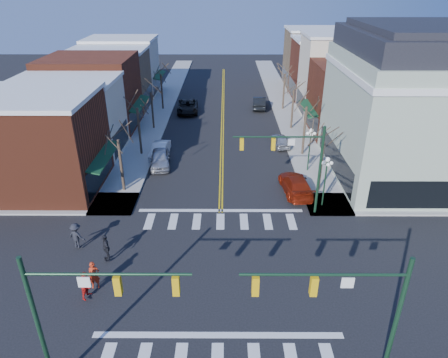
{
  "coord_description": "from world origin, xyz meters",
  "views": [
    {
      "loc": [
        0.37,
        -19.39,
        16.58
      ],
      "look_at": [
        0.27,
        7.83,
        2.8
      ],
      "focal_mm": 32.0,
      "sensor_mm": 36.0,
      "label": 1
    }
  ],
  "objects_px": {
    "car_left_far": "(188,106)",
    "pedestrian_red_a": "(94,275)",
    "pedestrian_dark_b": "(76,236)",
    "pedestrian_red_b": "(87,285)",
    "pedestrian_dark_a": "(106,247)",
    "car_right_near": "(296,184)",
    "car_right_far": "(259,103)",
    "car_right_mid": "(280,140)",
    "lamppost_midblock": "(310,143)",
    "lamppost_corner": "(326,173)",
    "car_left_near": "(160,158)",
    "victorian_corner": "(411,105)",
    "car_left_mid": "(160,150)"
  },
  "relations": [
    {
      "from": "lamppost_midblock",
      "to": "pedestrian_red_a",
      "type": "distance_m",
      "value": 22.49
    },
    {
      "from": "lamppost_midblock",
      "to": "pedestrian_dark_b",
      "type": "bearing_deg",
      "value": -145.5
    },
    {
      "from": "car_right_near",
      "to": "car_right_far",
      "type": "xyz_separation_m",
      "value": [
        -1.26,
        24.81,
        0.05
      ]
    },
    {
      "from": "car_left_far",
      "to": "pedestrian_red_a",
      "type": "xyz_separation_m",
      "value": [
        -2.5,
        -34.89,
        0.23
      ]
    },
    {
      "from": "pedestrian_red_a",
      "to": "car_left_far",
      "type": "bearing_deg",
      "value": 76.9
    },
    {
      "from": "pedestrian_dark_b",
      "to": "pedestrian_red_a",
      "type": "bearing_deg",
      "value": 139.68
    },
    {
      "from": "lamppost_corner",
      "to": "pedestrian_dark_b",
      "type": "distance_m",
      "value": 18.84
    },
    {
      "from": "pedestrian_red_a",
      "to": "victorian_corner",
      "type": "bearing_deg",
      "value": 24.38
    },
    {
      "from": "victorian_corner",
      "to": "pedestrian_red_b",
      "type": "relative_size",
      "value": 8.15
    },
    {
      "from": "lamppost_corner",
      "to": "pedestrian_red_b",
      "type": "relative_size",
      "value": 2.48
    },
    {
      "from": "car_right_far",
      "to": "pedestrian_red_a",
      "type": "xyz_separation_m",
      "value": [
        -12.44,
        -36.81,
        0.22
      ]
    },
    {
      "from": "victorian_corner",
      "to": "pedestrian_dark_b",
      "type": "distance_m",
      "value": 29.2
    },
    {
      "from": "car_left_near",
      "to": "lamppost_midblock",
      "type": "bearing_deg",
      "value": -12.41
    },
    {
      "from": "lamppost_midblock",
      "to": "car_left_near",
      "type": "height_order",
      "value": "lamppost_midblock"
    },
    {
      "from": "car_right_near",
      "to": "pedestrian_dark_b",
      "type": "height_order",
      "value": "pedestrian_dark_b"
    },
    {
      "from": "pedestrian_red_a",
      "to": "pedestrian_dark_b",
      "type": "height_order",
      "value": "pedestrian_dark_b"
    },
    {
      "from": "car_right_mid",
      "to": "pedestrian_red_b",
      "type": "relative_size",
      "value": 2.28
    },
    {
      "from": "car_left_far",
      "to": "pedestrian_red_a",
      "type": "distance_m",
      "value": 34.98
    },
    {
      "from": "victorian_corner",
      "to": "car_left_far",
      "type": "bearing_deg",
      "value": 137.95
    },
    {
      "from": "car_left_near",
      "to": "car_right_mid",
      "type": "distance_m",
      "value": 13.46
    },
    {
      "from": "car_right_mid",
      "to": "pedestrian_dark_a",
      "type": "distance_m",
      "value": 24.25
    },
    {
      "from": "pedestrian_red_a",
      "to": "pedestrian_dark_b",
      "type": "distance_m",
      "value": 4.56
    },
    {
      "from": "pedestrian_red_b",
      "to": "victorian_corner",
      "type": "bearing_deg",
      "value": -37.29
    },
    {
      "from": "pedestrian_dark_a",
      "to": "car_left_mid",
      "type": "bearing_deg",
      "value": 147.34
    },
    {
      "from": "car_right_far",
      "to": "pedestrian_dark_b",
      "type": "bearing_deg",
      "value": 70.24
    },
    {
      "from": "car_left_far",
      "to": "car_right_far",
      "type": "bearing_deg",
      "value": 7.54
    },
    {
      "from": "car_left_far",
      "to": "car_right_mid",
      "type": "distance_m",
      "value": 16.62
    },
    {
      "from": "pedestrian_red_a",
      "to": "pedestrian_dark_a",
      "type": "relative_size",
      "value": 0.94
    },
    {
      "from": "lamppost_midblock",
      "to": "car_right_far",
      "type": "relative_size",
      "value": 0.86
    },
    {
      "from": "pedestrian_red_b",
      "to": "car_right_far",
      "type": "bearing_deg",
      "value": -0.31
    },
    {
      "from": "car_left_mid",
      "to": "car_right_near",
      "type": "height_order",
      "value": "car_right_near"
    },
    {
      "from": "car_right_mid",
      "to": "car_left_mid",
      "type": "bearing_deg",
      "value": 7.54
    },
    {
      "from": "lamppost_midblock",
      "to": "pedestrian_red_a",
      "type": "bearing_deg",
      "value": -133.77
    },
    {
      "from": "lamppost_corner",
      "to": "pedestrian_dark_b",
      "type": "xyz_separation_m",
      "value": [
        -17.84,
        -5.76,
        -1.88
      ]
    },
    {
      "from": "car_right_mid",
      "to": "pedestrian_dark_a",
      "type": "relative_size",
      "value": 2.1
    },
    {
      "from": "car_right_far",
      "to": "car_left_near",
      "type": "bearing_deg",
      "value": 64.5
    },
    {
      "from": "car_right_mid",
      "to": "pedestrian_red_b",
      "type": "distance_m",
      "value": 27.2
    },
    {
      "from": "car_left_near",
      "to": "pedestrian_dark_b",
      "type": "distance_m",
      "value": 13.99
    },
    {
      "from": "car_left_near",
      "to": "pedestrian_dark_a",
      "type": "bearing_deg",
      "value": -102.31
    },
    {
      "from": "car_left_far",
      "to": "victorian_corner",
      "type": "bearing_deg",
      "value": -45.46
    },
    {
      "from": "pedestrian_red_b",
      "to": "pedestrian_dark_a",
      "type": "relative_size",
      "value": 0.92
    },
    {
      "from": "car_right_far",
      "to": "pedestrian_dark_a",
      "type": "distance_m",
      "value": 36.41
    },
    {
      "from": "pedestrian_dark_a",
      "to": "pedestrian_dark_b",
      "type": "relative_size",
      "value": 1.02
    },
    {
      "from": "car_right_mid",
      "to": "pedestrian_dark_b",
      "type": "xyz_separation_m",
      "value": [
        -16.04,
        -18.69,
        0.4
      ]
    },
    {
      "from": "car_left_mid",
      "to": "pedestrian_dark_b",
      "type": "relative_size",
      "value": 2.26
    },
    {
      "from": "lamppost_corner",
      "to": "car_left_mid",
      "type": "xyz_separation_m",
      "value": [
        -14.6,
        10.15,
        -2.27
      ]
    },
    {
      "from": "pedestrian_dark_a",
      "to": "car_right_near",
      "type": "bearing_deg",
      "value": 94.79
    },
    {
      "from": "car_right_far",
      "to": "lamppost_midblock",
      "type": "bearing_deg",
      "value": 102.87
    },
    {
      "from": "pedestrian_red_a",
      "to": "pedestrian_dark_a",
      "type": "xyz_separation_m",
      "value": [
        0.0,
        2.6,
        0.06
      ]
    },
    {
      "from": "car_right_mid",
      "to": "car_right_far",
      "type": "distance_m",
      "value": 14.26
    }
  ]
}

